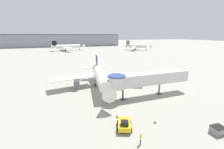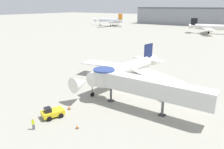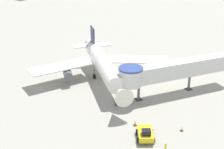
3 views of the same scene
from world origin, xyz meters
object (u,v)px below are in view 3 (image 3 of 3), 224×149
(main_airplane, at_px, (103,64))
(ground_crew_marshaller, at_px, (165,148))
(pushback_tug_yellow, at_px, (145,134))
(traffic_cone_apron_front, at_px, (182,129))
(jet_bridge, at_px, (170,70))
(traffic_cone_near_nose, at_px, (135,123))
(traffic_cone_starboard_wing, at_px, (152,72))

(main_airplane, xyz_separation_m, ground_crew_marshaller, (-0.96, -24.62, -2.52))
(pushback_tug_yellow, relative_size, traffic_cone_apron_front, 5.78)
(main_airplane, height_order, pushback_tug_yellow, main_airplane)
(jet_bridge, height_order, traffic_cone_near_nose, jet_bridge)
(traffic_cone_starboard_wing, relative_size, ground_crew_marshaller, 0.34)
(traffic_cone_starboard_wing, distance_m, traffic_cone_apron_front, 21.59)
(traffic_cone_starboard_wing, bearing_deg, main_airplane, 178.64)
(jet_bridge, xyz_separation_m, traffic_cone_apron_front, (-4.59, -11.10, -4.20))
(main_airplane, distance_m, ground_crew_marshaller, 24.77)
(traffic_cone_near_nose, distance_m, traffic_cone_apron_front, 6.81)
(jet_bridge, relative_size, pushback_tug_yellow, 5.47)
(pushback_tug_yellow, height_order, traffic_cone_starboard_wing, pushback_tug_yellow)
(jet_bridge, bearing_deg, traffic_cone_apron_front, -112.77)
(traffic_cone_apron_front, bearing_deg, ground_crew_marshaller, -143.34)
(main_airplane, height_order, ground_crew_marshaller, main_airplane)
(traffic_cone_starboard_wing, xyz_separation_m, traffic_cone_near_nose, (-12.33, -16.58, 0.10))
(main_airplane, relative_size, traffic_cone_apron_front, 40.43)
(pushback_tug_yellow, bearing_deg, main_airplane, 107.74)
(main_airplane, relative_size, jet_bridge, 1.28)
(traffic_cone_near_nose, xyz_separation_m, traffic_cone_apron_front, (5.57, -3.92, -0.06))
(traffic_cone_starboard_wing, relative_size, traffic_cone_near_nose, 0.75)
(pushback_tug_yellow, distance_m, traffic_cone_apron_front, 5.84)
(traffic_cone_near_nose, xyz_separation_m, ground_crew_marshaller, (0.39, -7.78, 0.65))
(main_airplane, xyz_separation_m, pushback_tug_yellow, (-1.58, -20.44, -2.73))
(jet_bridge, relative_size, traffic_cone_near_nose, 26.75)
(jet_bridge, distance_m, ground_crew_marshaller, 18.21)
(traffic_cone_near_nose, height_order, traffic_cone_apron_front, traffic_cone_near_nose)
(pushback_tug_yellow, distance_m, traffic_cone_near_nose, 3.63)
(traffic_cone_starboard_wing, height_order, traffic_cone_near_nose, traffic_cone_near_nose)
(jet_bridge, xyz_separation_m, ground_crew_marshaller, (-9.78, -14.96, -3.49))
(pushback_tug_yellow, relative_size, ground_crew_marshaller, 2.24)
(main_airplane, relative_size, pushback_tug_yellow, 7.00)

